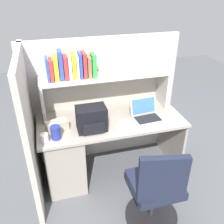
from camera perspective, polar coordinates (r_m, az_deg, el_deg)
name	(u,v)px	position (r m, az deg, el deg)	size (l,w,h in m)	color
ground_plane	(111,169)	(3.20, -0.24, -12.94)	(8.00, 8.00, 0.00)	#595B60
desk	(78,148)	(2.89, -7.82, -8.27)	(1.60, 0.70, 0.73)	#AAA093
cubicle_partition_rear	(103,101)	(3.06, -2.14, 2.59)	(1.84, 0.05, 1.55)	#BCB5A8
cubicle_partition_left	(31,130)	(2.64, -18.16, -3.83)	(0.05, 1.06, 1.55)	#BCB5A8
overhead_hutch	(106,83)	(2.77, -1.38, 6.64)	(1.44, 0.28, 0.45)	beige
reference_books_on_shelf	(71,67)	(2.64, -9.37, 10.23)	(0.50, 0.18, 0.30)	blue
laptop	(146,114)	(2.78, 7.76, -0.47)	(0.33, 0.28, 0.22)	#B7BABF
backpack	(92,119)	(2.53, -4.70, -1.61)	(0.30, 0.23, 0.26)	black
computer_mouse	(123,123)	(2.67, 2.46, -2.51)	(0.06, 0.10, 0.03)	silver
paper_cup	(45,138)	(2.47, -15.16, -5.77)	(0.08, 0.08, 0.09)	white
tissue_box	(57,125)	(2.62, -12.48, -3.03)	(0.22, 0.12, 0.10)	#BFB299
snack_canister	(56,133)	(2.48, -12.76, -4.61)	(0.10, 0.10, 0.14)	navy
office_chair	(155,193)	(2.42, 9.92, -17.81)	(0.52, 0.52, 0.93)	black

